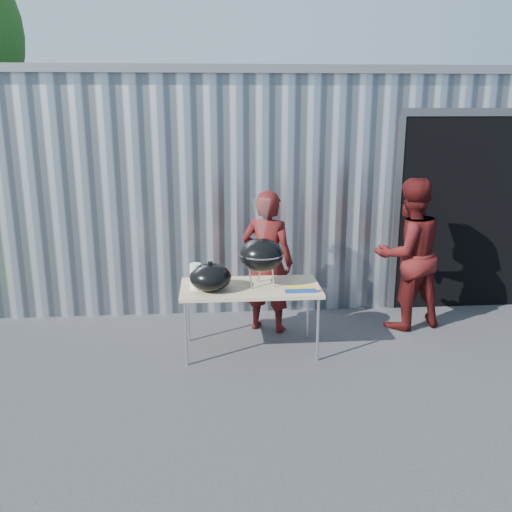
{
  "coord_description": "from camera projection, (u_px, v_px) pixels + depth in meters",
  "views": [
    {
      "loc": [
        -0.32,
        -5.35,
        2.68
      ],
      "look_at": [
        0.16,
        0.62,
        1.05
      ],
      "focal_mm": 40.0,
      "sensor_mm": 36.0,
      "label": 1
    }
  ],
  "objects": [
    {
      "name": "person_bystander",
      "position": [
        408.0,
        254.0,
        6.82
      ],
      "size": [
        1.03,
        0.89,
        1.83
      ],
      "primitive_type": "imported",
      "rotation": [
        0.0,
        0.0,
        3.39
      ],
      "color": "#470F0F",
      "rests_on": "ground"
    },
    {
      "name": "paper_towels",
      "position": [
        196.0,
        276.0,
        6.02
      ],
      "size": [
        0.12,
        0.12,
        0.28
      ],
      "primitive_type": "cylinder",
      "color": "white",
      "rests_on": "folding_table"
    },
    {
      "name": "building",
      "position": [
        281.0,
        169.0,
        9.96
      ],
      "size": [
        8.2,
        6.2,
        3.1
      ],
      "color": "silver",
      "rests_on": "ground"
    },
    {
      "name": "white_tub",
      "position": [
        199.0,
        277.0,
        6.29
      ],
      "size": [
        0.2,
        0.15,
        0.1
      ],
      "primitive_type": "cube",
      "color": "white",
      "rests_on": "folding_table"
    },
    {
      "name": "foil_box",
      "position": [
        300.0,
        290.0,
        5.94
      ],
      "size": [
        0.32,
        0.06,
        0.06
      ],
      "color": "#173997",
      "rests_on": "folding_table"
    },
    {
      "name": "person_cook",
      "position": [
        267.0,
        262.0,
        6.71
      ],
      "size": [
        0.73,
        0.62,
        1.7
      ],
      "primitive_type": "imported",
      "rotation": [
        0.0,
        0.0,
        2.73
      ],
      "color": "#470F0F",
      "rests_on": "ground"
    },
    {
      "name": "grill_lid",
      "position": [
        210.0,
        277.0,
        5.98
      ],
      "size": [
        0.44,
        0.44,
        0.32
      ],
      "color": "black",
      "rests_on": "folding_table"
    },
    {
      "name": "ground",
      "position": [
        245.0,
        370.0,
        5.88
      ],
      "size": [
        80.0,
        80.0,
        0.0
      ],
      "primitive_type": "plane",
      "color": "#303033"
    },
    {
      "name": "folding_table",
      "position": [
        250.0,
        290.0,
        6.16
      ],
      "size": [
        1.5,
        0.75,
        0.75
      ],
      "color": "tan",
      "rests_on": "ground"
    },
    {
      "name": "kettle_grill",
      "position": [
        261.0,
        249.0,
        6.06
      ],
      "size": [
        0.48,
        0.48,
        0.95
      ],
      "color": "black",
      "rests_on": "folding_table"
    }
  ]
}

